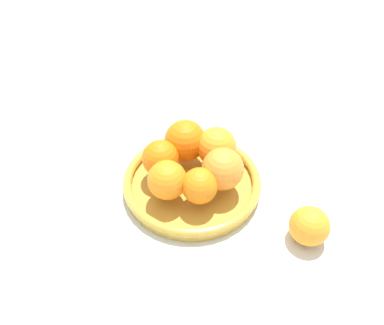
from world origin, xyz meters
The scene contains 4 objects.
ground_plane centered at (0.00, 0.00, 0.00)m, with size 4.00×4.00×0.00m, color silver.
fruit_bowl centered at (0.00, 0.00, 0.01)m, with size 0.26×0.26×0.03m.
orange_pile centered at (0.00, 0.01, 0.07)m, with size 0.19×0.19×0.08m.
stray_orange centered at (0.23, -0.01, 0.03)m, with size 0.07×0.07×0.07m, color orange.
Camera 1 is at (0.23, -0.43, 0.54)m, focal length 35.00 mm.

